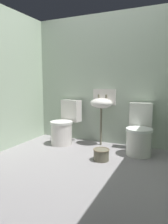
{
  "coord_description": "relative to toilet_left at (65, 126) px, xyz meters",
  "views": [
    {
      "loc": [
        1.18,
        -2.3,
        1.12
      ],
      "look_at": [
        0.0,
        0.32,
        0.7
      ],
      "focal_mm": 33.22,
      "sensor_mm": 36.0,
      "label": 1
    }
  ],
  "objects": [
    {
      "name": "toilet_left",
      "position": [
        0.0,
        0.0,
        0.0
      ],
      "size": [
        0.46,
        0.64,
        0.78
      ],
      "rotation": [
        0.0,
        0.0,
        2.99
      ],
      "color": "silver",
      "rests_on": "ground"
    },
    {
      "name": "wall_back",
      "position": [
        0.67,
        0.4,
        0.83
      ],
      "size": [
        3.15,
        0.1,
        2.31
      ],
      "primitive_type": "cube",
      "color": "#AEC0AB",
      "rests_on": "ground"
    },
    {
      "name": "toilet_right",
      "position": [
        1.34,
        -0.0,
        0.0
      ],
      "size": [
        0.44,
        0.62,
        0.78
      ],
      "rotation": [
        0.0,
        0.0,
        3.24
      ],
      "color": "silver",
      "rests_on": "ground"
    },
    {
      "name": "ground_plane",
      "position": [
        0.67,
        -0.93,
        -0.36
      ],
      "size": [
        3.15,
        2.97,
        0.08
      ],
      "primitive_type": "cube",
      "color": "gray"
    },
    {
      "name": "sink",
      "position": [
        0.65,
        0.19,
        0.43
      ],
      "size": [
        0.42,
        0.35,
        0.99
      ],
      "color": "#66614F",
      "rests_on": "ground"
    },
    {
      "name": "bucket",
      "position": [
        0.9,
        -0.53,
        -0.23
      ],
      "size": [
        0.24,
        0.24,
        0.17
      ],
      "color": "#66614F",
      "rests_on": "ground"
    }
  ]
}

